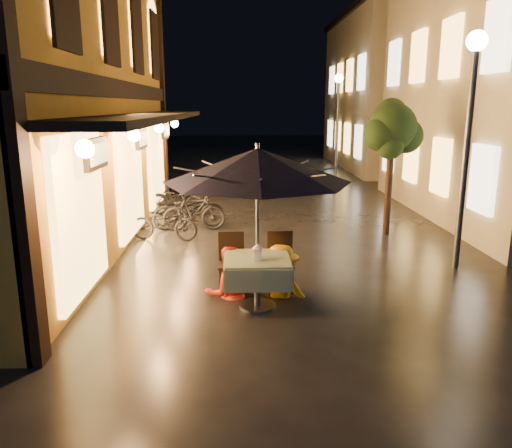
{
  "coord_description": "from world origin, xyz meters",
  "views": [
    {
      "loc": [
        -1.07,
        -6.84,
        2.97
      ],
      "look_at": [
        -0.81,
        0.83,
        1.15
      ],
      "focal_mm": 35.0,
      "sensor_mm": 36.0,
      "label": 1
    }
  ],
  "objects_px": {
    "streetlamp_near": "(470,109)",
    "table_lantern": "(258,251)",
    "person_orange": "(228,248)",
    "bicycle_0": "(164,223)",
    "person_yellow": "(281,246)",
    "cafe_table": "(257,270)",
    "patio_umbrella": "(257,165)"
  },
  "relations": [
    {
      "from": "cafe_table",
      "to": "person_yellow",
      "type": "distance_m",
      "value": 0.68
    },
    {
      "from": "table_lantern",
      "to": "bicycle_0",
      "type": "relative_size",
      "value": 0.16
    },
    {
      "from": "cafe_table",
      "to": "table_lantern",
      "type": "relative_size",
      "value": 3.96
    },
    {
      "from": "streetlamp_near",
      "to": "cafe_table",
      "type": "xyz_separation_m",
      "value": [
        -3.81,
        -1.77,
        -2.33
      ]
    },
    {
      "from": "table_lantern",
      "to": "person_orange",
      "type": "relative_size",
      "value": 0.16
    },
    {
      "from": "person_orange",
      "to": "bicycle_0",
      "type": "xyz_separation_m",
      "value": [
        -1.51,
        3.41,
        -0.38
      ]
    },
    {
      "from": "cafe_table",
      "to": "bicycle_0",
      "type": "relative_size",
      "value": 0.64
    },
    {
      "from": "streetlamp_near",
      "to": "bicycle_0",
      "type": "height_order",
      "value": "streetlamp_near"
    },
    {
      "from": "person_yellow",
      "to": "bicycle_0",
      "type": "height_order",
      "value": "person_yellow"
    },
    {
      "from": "patio_umbrella",
      "to": "person_orange",
      "type": "height_order",
      "value": "patio_umbrella"
    },
    {
      "from": "cafe_table",
      "to": "patio_umbrella",
      "type": "xyz_separation_m",
      "value": [
        0.0,
        -0.0,
        1.56
      ]
    },
    {
      "from": "table_lantern",
      "to": "patio_umbrella",
      "type": "bearing_deg",
      "value": 90.0
    },
    {
      "from": "person_orange",
      "to": "person_yellow",
      "type": "bearing_deg",
      "value": 165.25
    },
    {
      "from": "patio_umbrella",
      "to": "table_lantern",
      "type": "distance_m",
      "value": 1.24
    },
    {
      "from": "streetlamp_near",
      "to": "person_orange",
      "type": "relative_size",
      "value": 2.69
    },
    {
      "from": "table_lantern",
      "to": "person_yellow",
      "type": "relative_size",
      "value": 0.16
    },
    {
      "from": "table_lantern",
      "to": "person_orange",
      "type": "distance_m",
      "value": 0.8
    },
    {
      "from": "streetlamp_near",
      "to": "table_lantern",
      "type": "distance_m",
      "value": 4.7
    },
    {
      "from": "streetlamp_near",
      "to": "table_lantern",
      "type": "xyz_separation_m",
      "value": [
        -3.81,
        -1.9,
        -2.0
      ]
    },
    {
      "from": "person_yellow",
      "to": "patio_umbrella",
      "type": "bearing_deg",
      "value": 66.63
    },
    {
      "from": "table_lantern",
      "to": "bicycle_0",
      "type": "bearing_deg",
      "value": 115.77
    },
    {
      "from": "streetlamp_near",
      "to": "bicycle_0",
      "type": "distance_m",
      "value": 6.66
    },
    {
      "from": "table_lantern",
      "to": "person_orange",
      "type": "bearing_deg",
      "value": 124.8
    },
    {
      "from": "cafe_table",
      "to": "patio_umbrella",
      "type": "distance_m",
      "value": 1.56
    },
    {
      "from": "patio_umbrella",
      "to": "person_yellow",
      "type": "relative_size",
      "value": 1.69
    },
    {
      "from": "cafe_table",
      "to": "person_orange",
      "type": "xyz_separation_m",
      "value": [
        -0.45,
        0.52,
        0.2
      ]
    },
    {
      "from": "streetlamp_near",
      "to": "person_orange",
      "type": "height_order",
      "value": "streetlamp_near"
    },
    {
      "from": "cafe_table",
      "to": "person_yellow",
      "type": "relative_size",
      "value": 0.61
    },
    {
      "from": "cafe_table",
      "to": "person_orange",
      "type": "height_order",
      "value": "person_orange"
    },
    {
      "from": "cafe_table",
      "to": "patio_umbrella",
      "type": "height_order",
      "value": "patio_umbrella"
    },
    {
      "from": "streetlamp_near",
      "to": "table_lantern",
      "type": "bearing_deg",
      "value": -153.52
    },
    {
      "from": "patio_umbrella",
      "to": "bicycle_0",
      "type": "xyz_separation_m",
      "value": [
        -1.96,
        3.94,
        -1.74
      ]
    }
  ]
}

